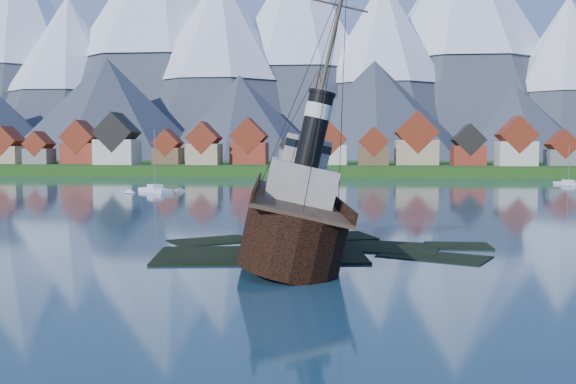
{
  "coord_description": "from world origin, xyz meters",
  "views": [
    {
      "loc": [
        4.73,
        -56.67,
        9.72
      ],
      "look_at": [
        -1.37,
        6.0,
        5.0
      ],
      "focal_mm": 40.0,
      "sensor_mm": 36.0,
      "label": 1
    }
  ],
  "objects": [
    {
      "name": "town",
      "position": [
        -33.12,
        152.18,
        8.99
      ],
      "size": [
        250.96,
        16.69,
        17.3
      ],
      "color": "maroon",
      "rests_on": "ground"
    },
    {
      "name": "tugboat_wreck",
      "position": [
        -1.26,
        2.76,
        3.26
      ],
      "size": [
        7.64,
        32.93,
        26.1
      ],
      "rotation": [
        0.0,
        0.22,
        0.12
      ],
      "color": "black",
      "rests_on": "ground"
    },
    {
      "name": "mountains",
      "position": [
        -0.79,
        481.26,
        89.34
      ],
      "size": [
        965.0,
        340.0,
        205.0
      ],
      "color": "#2D333D",
      "rests_on": "ground"
    },
    {
      "name": "shore_bank",
      "position": [
        0.0,
        170.0,
        0.0
      ],
      "size": [
        600.0,
        80.0,
        3.2
      ],
      "primitive_type": "cube",
      "color": "#224A15",
      "rests_on": "ground"
    },
    {
      "name": "shoal",
      "position": [
        1.78,
        2.15,
        -0.35
      ],
      "size": [
        31.71,
        21.24,
        1.14
      ],
      "color": "black",
      "rests_on": "ground"
    },
    {
      "name": "sailboat_e",
      "position": [
        56.47,
        101.45,
        0.22
      ],
      "size": [
        4.65,
        8.86,
        9.99
      ],
      "rotation": [
        0.0,
        0.0,
        0.31
      ],
      "color": "white",
      "rests_on": "ground"
    },
    {
      "name": "seawall",
      "position": [
        0.0,
        132.0,
        0.0
      ],
      "size": [
        600.0,
        2.5,
        2.0
      ],
      "primitive_type": "cube",
      "color": "#3F3D38",
      "rests_on": "ground"
    },
    {
      "name": "ground",
      "position": [
        0.0,
        0.0,
        0.0
      ],
      "size": [
        1400.0,
        1400.0,
        0.0
      ],
      "primitive_type": "plane",
      "color": "#1A3749",
      "rests_on": "ground"
    },
    {
      "name": "sailboat_c",
      "position": [
        -34.4,
        68.8,
        0.3
      ],
      "size": [
        8.96,
        9.2,
        13.24
      ],
      "rotation": [
        0.0,
        0.0,
        0.76
      ],
      "color": "white",
      "rests_on": "ground"
    }
  ]
}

